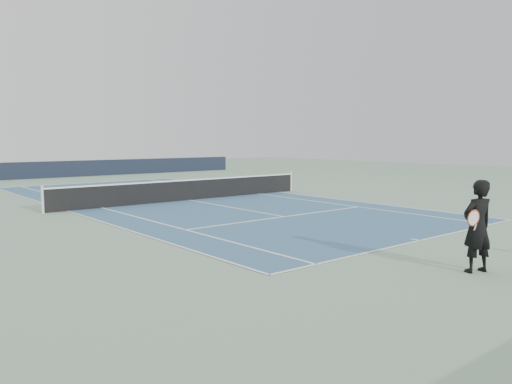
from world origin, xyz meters
TOP-DOWN VIEW (x-y plane):
  - ground at (0.00, 0.00)m, footprint 80.00×80.00m
  - court_surface at (0.00, 0.00)m, footprint 10.97×23.77m
  - tennis_net at (0.00, 0.00)m, footprint 12.90×0.10m
  - windscreen_far at (0.00, 17.88)m, footprint 30.00×0.25m
  - tennis_player at (-1.99, -14.42)m, footprint 0.88×0.73m

SIDE VIEW (x-z plane):
  - ground at x=0.00m, z-range 0.00..0.00m
  - court_surface at x=0.00m, z-range 0.00..0.01m
  - tennis_net at x=0.00m, z-range -0.03..1.04m
  - windscreen_far at x=0.00m, z-range 0.00..1.20m
  - tennis_player at x=-1.99m, z-range 0.00..1.94m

